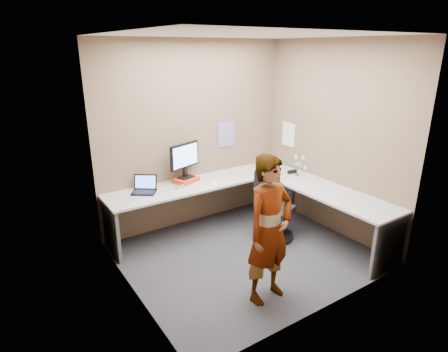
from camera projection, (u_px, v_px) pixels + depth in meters
ground at (246, 254)px, 4.90m from camera, size 3.00×3.00×0.00m
wall_back at (195, 135)px, 5.49m from camera, size 3.00×0.00×3.00m
wall_right at (334, 139)px, 5.24m from camera, size 0.00×2.70×2.70m
wall_left at (126, 178)px, 3.68m from camera, size 0.00×2.70×2.70m
ceiling at (251, 35)px, 4.02m from camera, size 3.00×3.00×0.00m
desk at (255, 197)px, 5.24m from camera, size 2.98×2.58×0.73m
paper_ream at (186, 180)px, 5.39m from camera, size 0.39×0.33×0.07m
monitor at (185, 158)px, 5.29m from camera, size 0.51×0.23×0.50m
laptop at (145, 188)px, 5.01m from camera, size 0.40×0.39×0.22m
trackball_mouse at (180, 187)px, 5.14m from camera, size 0.12×0.08×0.07m
origami at (214, 181)px, 5.33m from camera, size 0.10×0.10×0.06m
stapler at (292, 172)px, 5.76m from camera, size 0.15×0.07×0.05m
flower at (297, 167)px, 5.60m from camera, size 0.07×0.07×0.22m
calendar_purple at (226, 134)px, 5.78m from camera, size 0.30×0.01×0.40m
calendar_white at (289, 135)px, 5.98m from camera, size 0.01×0.28×0.38m
sticky_note_a at (303, 158)px, 5.80m from camera, size 0.01×0.07×0.07m
sticky_note_b at (300, 165)px, 5.88m from camera, size 0.01×0.07×0.07m
sticky_note_c at (306, 168)px, 5.80m from camera, size 0.01×0.07×0.07m
sticky_note_d at (296, 157)px, 5.93m from camera, size 0.01×0.07×0.07m
office_chair at (271, 210)px, 5.23m from camera, size 0.58×0.58×1.01m
person at (270, 230)px, 3.83m from camera, size 0.62×0.45×1.60m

